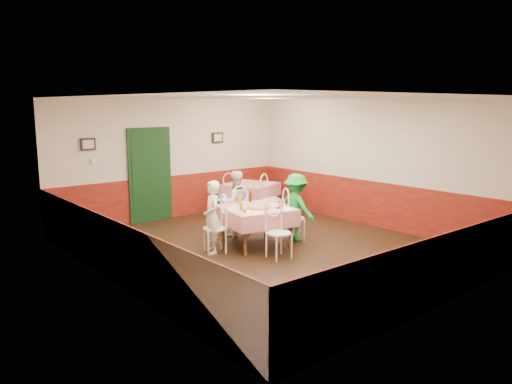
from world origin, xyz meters
TOP-DOWN VIEW (x-y plane):
  - floor at (0.00, 0.00)m, footprint 7.00×7.00m
  - ceiling at (0.00, 0.00)m, footprint 7.00×7.00m
  - back_wall at (0.00, 3.50)m, footprint 6.00×0.10m
  - front_wall at (0.00, -3.50)m, footprint 6.00×0.10m
  - left_wall at (-3.00, 0.00)m, footprint 0.10×7.00m
  - right_wall at (3.00, 0.00)m, footprint 0.10×7.00m
  - wainscot_back at (0.00, 3.48)m, footprint 6.00×0.03m
  - wainscot_front at (0.00, -3.48)m, footprint 6.00×0.03m
  - wainscot_left at (-2.98, 0.00)m, footprint 0.03×7.00m
  - wainscot_right at (2.98, 0.00)m, footprint 0.03×7.00m
  - door at (-0.60, 3.45)m, footprint 0.96×0.06m
  - picture_left at (-2.00, 3.45)m, footprint 0.32×0.03m
  - picture_right at (1.30, 3.45)m, footprint 0.32×0.03m
  - thermostat at (-1.90, 3.45)m, footprint 0.10×0.03m
  - main_table at (-0.06, 0.29)m, footprint 1.43×1.43m
  - second_table at (1.64, 2.57)m, footprint 1.44×1.44m
  - chair_left at (-0.89, 0.46)m, footprint 0.54×0.54m
  - chair_right at (0.78, 0.13)m, footprint 0.55×0.55m
  - chair_far at (0.11, 1.12)m, footprint 0.49×0.49m
  - chair_near at (-0.22, -0.54)m, footprint 0.47×0.47m
  - chair_second_a at (0.89, 2.57)m, footprint 0.54×0.54m
  - chair_second_b at (1.64, 1.82)m, footprint 0.54×0.54m
  - pizza at (-0.06, 0.21)m, footprint 0.49×0.49m
  - plate_left at (-0.47, 0.39)m, footprint 0.29×0.29m
  - plate_right at (0.36, 0.21)m, footprint 0.29×0.29m
  - plate_far at (0.03, 0.72)m, footprint 0.29×0.29m
  - glass_a at (-0.52, 0.15)m, footprint 0.08×0.08m
  - glass_b at (0.30, -0.02)m, footprint 0.10×0.10m
  - glass_c at (-0.12, 0.72)m, footprint 0.10×0.10m
  - beer_bottle at (0.12, 0.69)m, footprint 0.07×0.07m
  - shaker_a at (-0.56, -0.05)m, footprint 0.04×0.04m
  - shaker_b at (-0.48, -0.11)m, footprint 0.04×0.04m
  - shaker_c at (-0.56, 0.00)m, footprint 0.04×0.04m
  - menu_left at (-0.46, -0.01)m, footprint 0.32×0.42m
  - menu_right at (0.24, -0.14)m, footprint 0.43×0.49m
  - wallet at (0.19, -0.07)m, footprint 0.13×0.11m
  - diner_left at (-0.94, 0.47)m, footprint 0.47×0.57m
  - diner_far at (0.12, 1.17)m, footprint 0.76×0.66m
  - diner_right at (0.83, 0.12)m, footprint 0.54×0.89m

SIDE VIEW (x-z plane):
  - floor at x=0.00m, z-range 0.00..0.00m
  - main_table at x=-0.06m, z-range -0.01..0.76m
  - second_table at x=1.64m, z-range -0.01..0.76m
  - chair_left at x=-0.89m, z-range 0.00..0.90m
  - chair_right at x=0.78m, z-range 0.00..0.90m
  - chair_far at x=0.11m, z-range 0.00..0.90m
  - chair_near at x=-0.22m, z-range 0.00..0.90m
  - chair_second_a at x=0.89m, z-range 0.00..0.90m
  - chair_second_b at x=1.64m, z-range 0.00..0.90m
  - wainscot_back at x=0.00m, z-range 0.00..1.00m
  - wainscot_front at x=0.00m, z-range 0.00..1.00m
  - wainscot_left at x=-2.98m, z-range 0.00..1.00m
  - wainscot_right at x=2.98m, z-range 0.00..1.00m
  - diner_left at x=-0.94m, z-range 0.00..1.32m
  - diner_right at x=0.83m, z-range 0.00..1.34m
  - diner_far at x=0.12m, z-range 0.00..1.34m
  - menu_left at x=-0.46m, z-range 0.76..0.76m
  - menu_right at x=0.24m, z-range 0.76..0.76m
  - plate_left at x=-0.47m, z-range 0.76..0.77m
  - plate_right at x=0.36m, z-range 0.76..0.77m
  - plate_far at x=0.03m, z-range 0.76..0.77m
  - wallet at x=0.19m, z-range 0.76..0.78m
  - pizza at x=-0.06m, z-range 0.76..0.79m
  - shaker_a at x=-0.56m, z-range 0.76..0.85m
  - shaker_b at x=-0.48m, z-range 0.76..0.85m
  - shaker_c at x=-0.56m, z-range 0.76..0.85m
  - glass_a at x=-0.52m, z-range 0.76..0.89m
  - glass_b at x=0.30m, z-range 0.76..0.91m
  - glass_c at x=-0.12m, z-range 0.76..0.92m
  - beer_bottle at x=0.12m, z-range 0.76..0.98m
  - door at x=-0.60m, z-range 0.00..2.10m
  - back_wall at x=0.00m, z-range 0.00..2.80m
  - front_wall at x=0.00m, z-range 0.00..2.80m
  - left_wall at x=-3.00m, z-range 0.00..2.80m
  - right_wall at x=3.00m, z-range 0.00..2.80m
  - thermostat at x=-1.90m, z-range 1.45..1.55m
  - picture_left at x=-2.00m, z-range 1.72..1.98m
  - picture_right at x=1.30m, z-range 1.72..1.98m
  - ceiling at x=0.00m, z-range 2.80..2.80m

